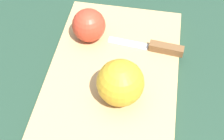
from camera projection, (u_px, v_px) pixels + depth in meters
name	position (u px, v px, depth m)	size (l,w,h in m)	color
ground_plane	(112.00, 82.00, 0.66)	(4.00, 4.00, 0.00)	#1E3828
cutting_board	(112.00, 79.00, 0.65)	(0.48, 0.35, 0.02)	tan
apple_half_left	(121.00, 83.00, 0.58)	(0.09, 0.09, 0.09)	gold
apple_half_right	(89.00, 25.00, 0.68)	(0.07, 0.07, 0.07)	red
knife	(161.00, 48.00, 0.68)	(0.03, 0.17, 0.02)	silver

